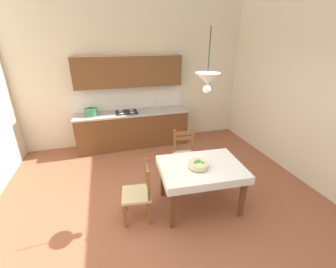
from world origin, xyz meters
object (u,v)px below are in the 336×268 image
object	(u,v)px
dining_table	(201,173)
dining_chair_tv_side	(139,193)
dining_chair_kitchen_side	(185,155)
kitchen_cabinetry	(132,113)
fruit_bowl	(198,164)
pendant_lamp	(207,79)

from	to	relation	value
dining_table	dining_chair_tv_side	size ratio (longest dim) A/B	1.43
dining_chair_kitchen_side	dining_chair_tv_side	distance (m)	1.41
dining_chair_tv_side	kitchen_cabinetry	bearing A→B (deg)	84.47
kitchen_cabinetry	fruit_bowl	xyz separation A→B (m)	(0.66, -2.64, -0.04)
dining_table	pendant_lamp	world-z (taller)	pendant_lamp
dining_chair_kitchen_side	dining_chair_tv_side	size ratio (longest dim) A/B	1.00
dining_chair_tv_side	fruit_bowl	world-z (taller)	dining_chair_tv_side
kitchen_cabinetry	dining_table	xyz separation A→B (m)	(0.73, -2.59, -0.24)
fruit_bowl	dining_table	bearing A→B (deg)	33.37
dining_chair_kitchen_side	dining_chair_tv_side	bearing A→B (deg)	-138.62
dining_table	dining_chair_kitchen_side	world-z (taller)	dining_chair_kitchen_side
fruit_bowl	dining_chair_tv_side	bearing A→B (deg)	177.07
dining_chair_tv_side	fruit_bowl	xyz separation A→B (m)	(0.91, -0.05, 0.37)
dining_table	dining_chair_tv_side	xyz separation A→B (m)	(-0.98, -0.00, -0.18)
dining_chair_kitchen_side	dining_table	bearing A→B (deg)	-94.55
kitchen_cabinetry	pendant_lamp	xyz separation A→B (m)	(0.71, -2.63, 1.21)
fruit_bowl	dining_chair_kitchen_side	bearing A→B (deg)	81.46
dining_table	kitchen_cabinetry	bearing A→B (deg)	105.73
kitchen_cabinetry	fruit_bowl	distance (m)	2.72
kitchen_cabinetry	dining_chair_tv_side	bearing A→B (deg)	-95.53
dining_table	pendant_lamp	bearing A→B (deg)	-117.13
kitchen_cabinetry	dining_table	world-z (taller)	kitchen_cabinetry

